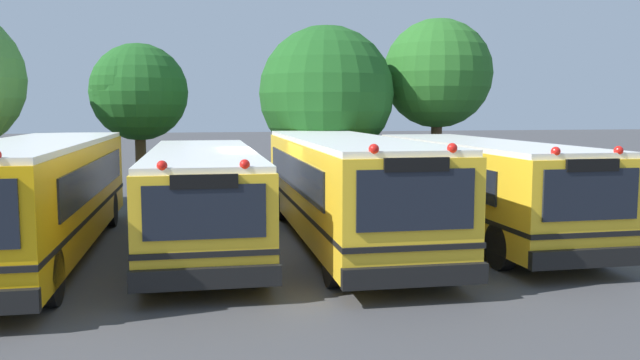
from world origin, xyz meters
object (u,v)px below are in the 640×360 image
at_px(school_bus_3, 478,184).
at_px(tree_2, 327,94).
at_px(tree_1, 136,91).
at_px(tree_3, 439,75).
at_px(school_bus_2, 345,185).
at_px(school_bus_1, 203,193).
at_px(school_bus_0, 38,193).

xyz_separation_m(school_bus_3, tree_2, (-2.58, 6.89, 2.50)).
xyz_separation_m(tree_1, tree_3, (11.10, -0.92, 0.61)).
height_order(school_bus_2, tree_2, tree_2).
bearing_deg(school_bus_3, tree_3, -103.82).
relative_size(school_bus_1, tree_3, 1.52).
height_order(school_bus_1, tree_2, tree_2).
height_order(tree_2, tree_3, tree_3).
distance_m(school_bus_1, school_bus_2, 3.53).
distance_m(school_bus_3, tree_2, 7.77).
xyz_separation_m(school_bus_0, school_bus_2, (7.24, 0.12, 0.00)).
bearing_deg(tree_2, tree_1, 167.87).
relative_size(school_bus_0, school_bus_2, 1.01).
xyz_separation_m(school_bus_0, tree_2, (8.29, 7.05, 2.44)).
xyz_separation_m(school_bus_1, school_bus_3, (7.16, -0.10, 0.07)).
bearing_deg(tree_3, school_bus_3, -103.95).
relative_size(school_bus_2, school_bus_3, 1.12).
relative_size(school_bus_0, tree_3, 1.67).
height_order(school_bus_0, tree_3, tree_3).
height_order(school_bus_2, school_bus_3, school_bus_2).
distance_m(school_bus_0, tree_3, 15.13).
distance_m(school_bus_0, tree_2, 11.16).
bearing_deg(school_bus_1, school_bus_0, 4.94).
bearing_deg(tree_2, school_bus_3, -69.49).
relative_size(school_bus_2, tree_1, 1.94).
distance_m(school_bus_2, tree_1, 10.40).
distance_m(school_bus_1, tree_2, 8.59).
bearing_deg(school_bus_1, school_bus_3, -179.75).
bearing_deg(tree_1, school_bus_0, -100.75).
height_order(school_bus_0, tree_2, tree_2).
bearing_deg(school_bus_3, school_bus_1, -0.65).
distance_m(school_bus_0, school_bus_1, 3.72).
height_order(school_bus_3, tree_1, tree_1).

